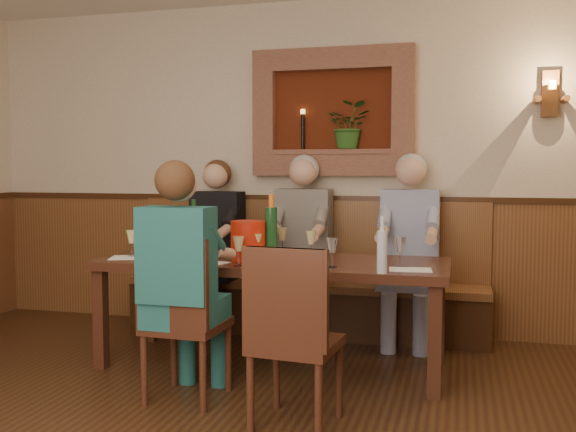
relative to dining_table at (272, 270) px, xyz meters
name	(u,v)px	position (x,y,z in m)	size (l,w,h in m)	color
room_shell	(141,40)	(0.00, -1.85, 1.21)	(6.04, 6.04, 2.82)	#C4B194
wainscoting	(146,358)	(0.00, -1.85, -0.09)	(6.02, 6.02, 1.15)	brown
wall_niche	(337,117)	(0.24, 1.09, 1.13)	(1.36, 0.30, 1.06)	#4E1B0B
wall_sconce	(550,95)	(1.90, 1.08, 1.27)	(0.25, 0.20, 0.35)	brown
dining_table	(272,270)	(0.00, 0.00, 0.00)	(2.40, 0.90, 0.75)	#351A0F
bench	(304,294)	(0.00, 0.94, -0.35)	(3.00, 0.45, 1.11)	#381E0F
chair_near_left	(186,352)	(-0.31, -0.76, -0.39)	(0.45, 0.45, 0.98)	#351A0F
chair_near_right	(295,374)	(0.42, -0.99, -0.39)	(0.47, 0.47, 0.98)	#351A0F
person_bench_left	(214,260)	(-0.77, 0.84, -0.07)	(0.43, 0.53, 1.46)	black
person_bench_mid	(301,261)	(0.00, 0.84, -0.05)	(0.45, 0.55, 1.49)	#4E4A47
person_bench_right	(409,265)	(0.87, 0.84, -0.05)	(0.45, 0.55, 1.50)	navy
person_chair_front	(184,302)	(-0.31, -0.78, -0.09)	(0.42, 0.51, 1.42)	#16384E
spittoon_bucket	(248,241)	(-0.15, -0.09, 0.21)	(0.24, 0.24, 0.27)	red
wine_bottle_green_a	(271,232)	(0.00, -0.01, 0.27)	(0.10, 0.10, 0.45)	#19471E
wine_bottle_green_b	(194,232)	(-0.63, 0.12, 0.24)	(0.10, 0.10, 0.40)	#19471E
water_bottle	(382,250)	(0.80, -0.39, 0.21)	(0.07, 0.07, 0.34)	silver
tasting_sheet_a	(134,257)	(-0.97, -0.16, 0.08)	(0.32, 0.23, 0.00)	white
tasting_sheet_b	(275,261)	(0.04, -0.06, 0.08)	(0.29, 0.21, 0.00)	white
tasting_sheet_c	(410,270)	(0.96, -0.22, 0.08)	(0.26, 0.19, 0.00)	white
tasting_sheet_d	(205,263)	(-0.39, -0.28, 0.08)	(0.29, 0.20, 0.00)	white
wine_glass_0	(132,243)	(-1.01, -0.12, 0.17)	(0.08, 0.08, 0.19)	#DDCD84
wine_glass_1	(173,241)	(-0.78, 0.08, 0.17)	(0.08, 0.08, 0.19)	white
wine_glass_2	(177,247)	(-0.61, -0.24, 0.17)	(0.08, 0.08, 0.19)	#DDCD84
wine_glass_3	(246,243)	(-0.24, 0.13, 0.17)	(0.08, 0.08, 0.19)	white
wine_glass_4	(256,248)	(-0.07, -0.14, 0.17)	(0.08, 0.08, 0.19)	#DDCD84
wine_glass_5	(311,244)	(0.24, 0.16, 0.17)	(0.08, 0.08, 0.19)	#DDCD84
wine_glass_6	(332,253)	(0.47, -0.25, 0.17)	(0.08, 0.08, 0.19)	white
wine_glass_7	(382,247)	(0.74, 0.11, 0.17)	(0.08, 0.08, 0.19)	#DDCD84
wine_glass_8	(400,252)	(0.88, -0.11, 0.17)	(0.08, 0.08, 0.19)	white
wine_glass_9	(239,251)	(-0.12, -0.34, 0.17)	(0.08, 0.08, 0.19)	#DDCD84
wine_glass_10	(282,240)	(-0.02, 0.33, 0.17)	(0.08, 0.08, 0.19)	#DDCD84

